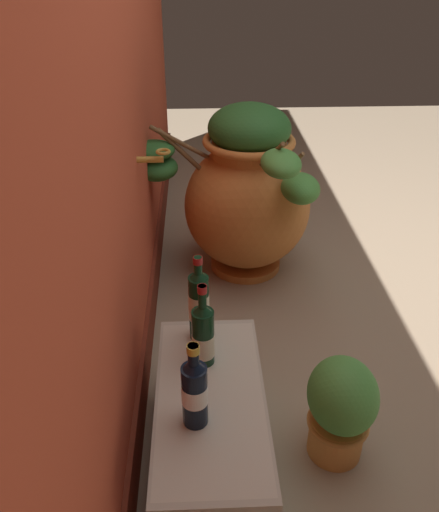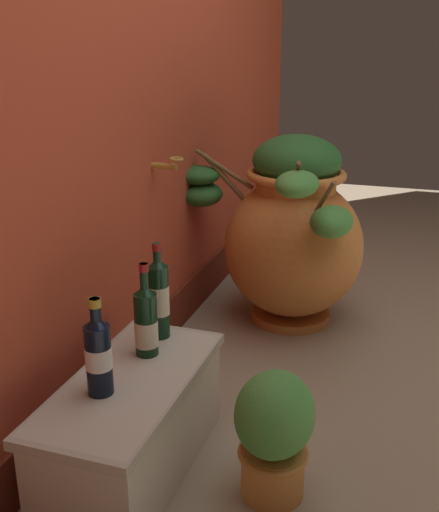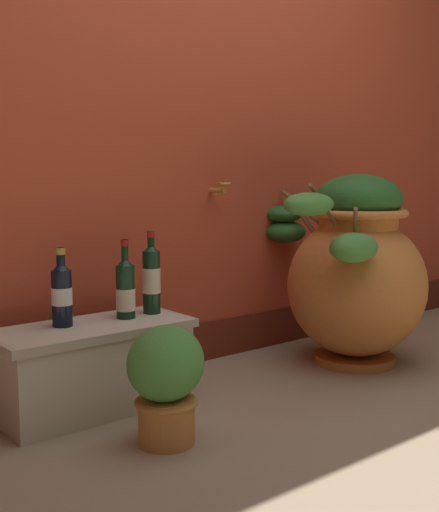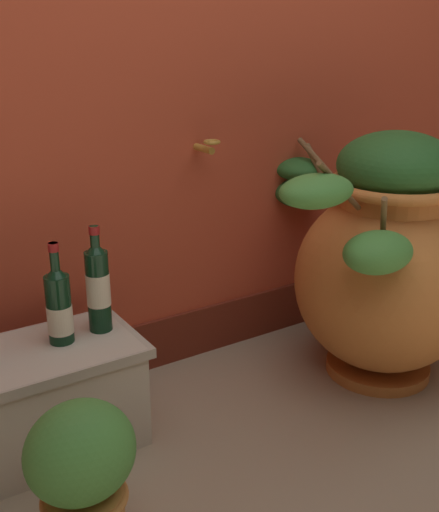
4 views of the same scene
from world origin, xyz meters
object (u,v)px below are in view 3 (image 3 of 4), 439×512
(wine_bottle_middle, at_px, (125,288))
(terracotta_urn, at_px, (354,271))
(wine_bottle_left, at_px, (62,292))
(wine_bottle_right, at_px, (151,277))
(potted_shrub, at_px, (166,379))

(wine_bottle_middle, bearing_deg, terracotta_urn, -12.24)
(wine_bottle_left, relative_size, wine_bottle_right, 0.88)
(wine_bottle_middle, relative_size, potted_shrub, 0.77)
(terracotta_urn, distance_m, wine_bottle_middle, 1.07)
(terracotta_urn, xyz_separation_m, potted_shrub, (-1.17, -0.21, -0.21))
(potted_shrub, bearing_deg, wine_bottle_right, 61.74)
(terracotta_urn, bearing_deg, wine_bottle_middle, 167.76)
(wine_bottle_left, relative_size, wine_bottle_middle, 0.95)
(wine_bottle_middle, height_order, potted_shrub, wine_bottle_middle)
(terracotta_urn, distance_m, potted_shrub, 1.20)
(terracotta_urn, xyz_separation_m, wine_bottle_middle, (-1.05, 0.23, 0.01))
(wine_bottle_right, relative_size, potted_shrub, 0.84)
(wine_bottle_middle, bearing_deg, wine_bottle_left, 173.68)
(wine_bottle_left, bearing_deg, terracotta_urn, -11.14)
(terracotta_urn, bearing_deg, wine_bottle_left, 168.86)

